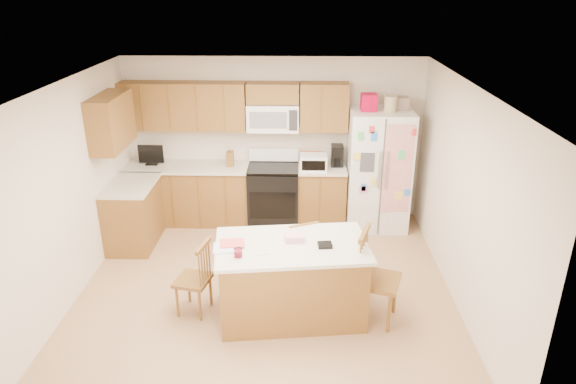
{
  "coord_description": "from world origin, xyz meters",
  "views": [
    {
      "loc": [
        0.41,
        -5.34,
        3.53
      ],
      "look_at": [
        0.26,
        0.35,
        1.16
      ],
      "focal_mm": 32.0,
      "sensor_mm": 36.0,
      "label": 1
    }
  ],
  "objects_px": {
    "island": "(292,279)",
    "windsor_chair_back": "(299,255)",
    "stove": "(274,194)",
    "windsor_chair_left": "(195,280)",
    "refrigerator": "(378,169)",
    "windsor_chair_right": "(376,279)"
  },
  "relations": [
    {
      "from": "stove",
      "to": "island",
      "type": "height_order",
      "value": "stove"
    },
    {
      "from": "island",
      "to": "windsor_chair_back",
      "type": "distance_m",
      "value": 0.59
    },
    {
      "from": "windsor_chair_right",
      "to": "windsor_chair_left",
      "type": "bearing_deg",
      "value": 177.61
    },
    {
      "from": "windsor_chair_back",
      "to": "windsor_chair_right",
      "type": "relative_size",
      "value": 0.85
    },
    {
      "from": "stove",
      "to": "windsor_chair_left",
      "type": "relative_size",
      "value": 1.28
    },
    {
      "from": "stove",
      "to": "island",
      "type": "bearing_deg",
      "value": -82.28
    },
    {
      "from": "stove",
      "to": "windsor_chair_left",
      "type": "xyz_separation_m",
      "value": [
        -0.76,
        -2.38,
        -0.06
      ]
    },
    {
      "from": "stove",
      "to": "windsor_chair_left",
      "type": "height_order",
      "value": "stove"
    },
    {
      "from": "island",
      "to": "windsor_chair_back",
      "type": "xyz_separation_m",
      "value": [
        0.08,
        0.59,
        -0.02
      ]
    },
    {
      "from": "refrigerator",
      "to": "windsor_chair_left",
      "type": "distance_m",
      "value": 3.33
    },
    {
      "from": "windsor_chair_back",
      "to": "windsor_chair_right",
      "type": "height_order",
      "value": "windsor_chair_right"
    },
    {
      "from": "refrigerator",
      "to": "windsor_chair_back",
      "type": "distance_m",
      "value": 2.16
    },
    {
      "from": "refrigerator",
      "to": "windsor_chair_left",
      "type": "height_order",
      "value": "refrigerator"
    },
    {
      "from": "refrigerator",
      "to": "island",
      "type": "bearing_deg",
      "value": -118.03
    },
    {
      "from": "stove",
      "to": "windsor_chair_back",
      "type": "xyz_separation_m",
      "value": [
        0.41,
        -1.81,
        -0.04
      ]
    },
    {
      "from": "windsor_chair_right",
      "to": "stove",
      "type": "bearing_deg",
      "value": 116.84
    },
    {
      "from": "stove",
      "to": "refrigerator",
      "type": "xyz_separation_m",
      "value": [
        1.57,
        -0.06,
        0.45
      ]
    },
    {
      "from": "windsor_chair_left",
      "to": "windsor_chair_back",
      "type": "relative_size",
      "value": 0.97
    },
    {
      "from": "windsor_chair_left",
      "to": "island",
      "type": "bearing_deg",
      "value": -1.09
    },
    {
      "from": "windsor_chair_left",
      "to": "stove",
      "type": "bearing_deg",
      "value": 72.25
    },
    {
      "from": "windsor_chair_left",
      "to": "refrigerator",
      "type": "bearing_deg",
      "value": 44.82
    },
    {
      "from": "refrigerator",
      "to": "windsor_chair_back",
      "type": "xyz_separation_m",
      "value": [
        -1.16,
        -1.75,
        -0.49
      ]
    }
  ]
}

